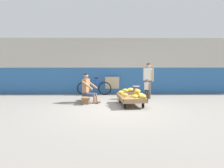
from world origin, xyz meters
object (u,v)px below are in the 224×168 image
at_px(customer_adult, 148,77).
at_px(banana_cart, 131,99).
at_px(low_bench, 86,97).
at_px(plastic_crate, 136,96).
at_px(weighing_scale, 136,89).
at_px(customer_child, 147,88).
at_px(bicycle_near_left, 94,88).
at_px(vendor_seated, 88,88).
at_px(sign_board, 112,85).

bearing_deg(customer_adult, banana_cart, -123.52).
height_order(low_bench, plastic_crate, plastic_crate).
height_order(plastic_crate, weighing_scale, weighing_scale).
bearing_deg(plastic_crate, customer_child, -11.23).
relative_size(low_bench, bicycle_near_left, 0.67).
relative_size(vendor_seated, customer_adult, 0.75).
distance_m(weighing_scale, customer_child, 0.45).
relative_size(bicycle_near_left, customer_adult, 1.09).
height_order(vendor_seated, customer_adult, customer_adult).
height_order(low_bench, weighing_scale, weighing_scale).
bearing_deg(sign_board, customer_adult, -38.47).
height_order(bicycle_near_left, customer_adult, customer_adult).
bearing_deg(weighing_scale, sign_board, 121.62).
distance_m(plastic_crate, sign_board, 1.88).
bearing_deg(customer_child, weighing_scale, 168.91).
bearing_deg(vendor_seated, customer_child, 9.39).
relative_size(vendor_seated, plastic_crate, 3.17).
relative_size(plastic_crate, customer_adult, 0.24).
xyz_separation_m(low_bench, plastic_crate, (2.03, 0.45, -0.05)).
relative_size(banana_cart, vendor_seated, 1.34).
xyz_separation_m(banana_cart, low_bench, (-1.70, 0.55, -0.04)).
bearing_deg(plastic_crate, customer_adult, 32.44).
height_order(bicycle_near_left, sign_board, sign_board).
bearing_deg(banana_cart, low_bench, 162.19).
relative_size(banana_cart, customer_child, 1.76).
relative_size(banana_cart, weighing_scale, 5.08).
height_order(vendor_seated, plastic_crate, vendor_seated).
height_order(sign_board, customer_child, sign_board).
bearing_deg(vendor_seated, weighing_scale, 13.79).
bearing_deg(bicycle_near_left, customer_child, -31.36).
bearing_deg(bicycle_near_left, sign_board, 17.54).
xyz_separation_m(plastic_crate, weighing_scale, (0.00, -0.00, 0.30)).
distance_m(vendor_seated, plastic_crate, 2.05).
relative_size(banana_cart, bicycle_near_left, 0.92).
xyz_separation_m(plastic_crate, customer_child, (0.43, -0.09, 0.38)).
xyz_separation_m(banana_cart, weighing_scale, (0.33, 0.99, 0.21)).
distance_m(weighing_scale, customer_adult, 0.84).
bearing_deg(customer_adult, low_bench, -162.70).
xyz_separation_m(low_bench, sign_board, (1.05, 2.03, 0.24)).
distance_m(low_bench, weighing_scale, 2.09).
bearing_deg(bicycle_near_left, low_bench, -95.64).
height_order(low_bench, customer_child, customer_child).
height_order(banana_cart, sign_board, sign_board).
xyz_separation_m(low_bench, weighing_scale, (2.03, 0.45, 0.25)).
bearing_deg(weighing_scale, customer_adult, 32.52).
bearing_deg(vendor_seated, plastic_crate, 13.82).
bearing_deg(customer_child, low_bench, -171.61).
bearing_deg(customer_adult, weighing_scale, -147.48).
xyz_separation_m(vendor_seated, weighing_scale, (1.95, 0.48, -0.11)).
xyz_separation_m(weighing_scale, customer_child, (0.43, -0.08, 0.08)).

